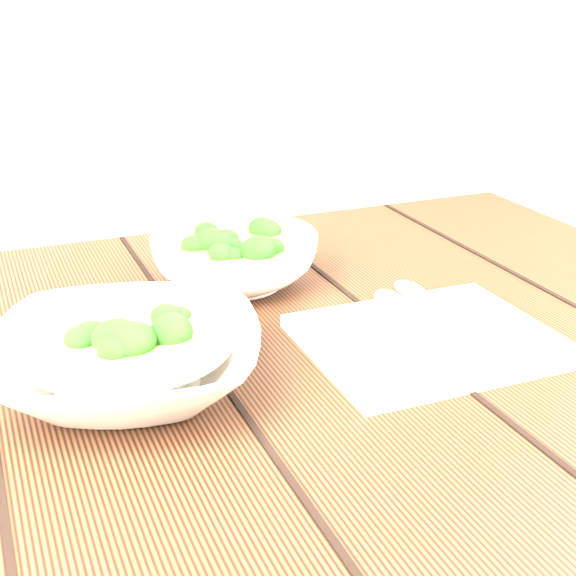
{
  "coord_description": "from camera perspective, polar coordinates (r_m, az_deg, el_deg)",
  "views": [
    {
      "loc": [
        -0.21,
        -0.68,
        1.11
      ],
      "look_at": [
        0.08,
        0.02,
        0.8
      ],
      "focal_mm": 50.0,
      "sensor_mm": 36.0,
      "label": 1
    }
  ],
  "objects": [
    {
      "name": "table",
      "position": [
        0.85,
        -4.31,
        -11.84
      ],
      "size": [
        1.2,
        0.8,
        0.75
      ],
      "color": "#3A1F10",
      "rests_on": "ground"
    },
    {
      "name": "soup_bowl_front",
      "position": [
        0.73,
        -11.4,
        -4.91
      ],
      "size": [
        0.3,
        0.3,
        0.07
      ],
      "color": "silver",
      "rests_on": "table"
    },
    {
      "name": "soup_bowl_back",
      "position": [
        0.95,
        -3.82,
        2.21
      ],
      "size": [
        0.21,
        0.21,
        0.07
      ],
      "color": "silver",
      "rests_on": "table"
    },
    {
      "name": "trivet",
      "position": [
        0.82,
        -6.12,
        -2.79
      ],
      "size": [
        0.13,
        0.13,
        0.03
      ],
      "primitive_type": "torus",
      "rotation": [
        0.0,
        0.0,
        -0.26
      ],
      "color": "black",
      "rests_on": "table"
    },
    {
      "name": "napkin",
      "position": [
        0.81,
        9.96,
        -3.65
      ],
      "size": [
        0.24,
        0.2,
        0.01
      ],
      "primitive_type": "cube",
      "rotation": [
        0.0,
        0.0,
        -0.01
      ],
      "color": "beige",
      "rests_on": "table"
    },
    {
      "name": "spoon_left",
      "position": [
        0.85,
        8.06,
        -1.8
      ],
      "size": [
        0.06,
        0.2,
        0.01
      ],
      "color": "#9F998C",
      "rests_on": "napkin"
    },
    {
      "name": "spoon_right",
      "position": [
        0.88,
        9.65,
        -1.04
      ],
      "size": [
        0.05,
        0.2,
        0.01
      ],
      "color": "#9F998C",
      "rests_on": "napkin"
    }
  ]
}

